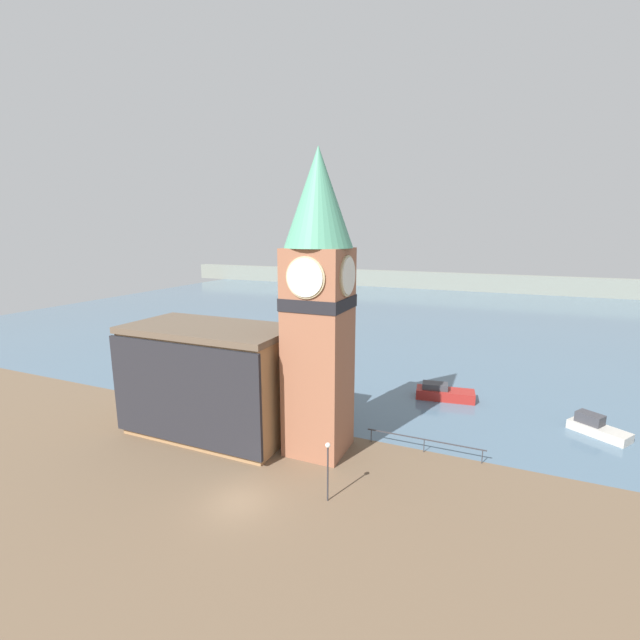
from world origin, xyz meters
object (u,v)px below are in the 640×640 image
object	(u,v)px
clock_tower	(318,298)
mooring_bollard_near	(336,451)
lamp_post	(328,461)
boat_near	(444,393)
pier_building	(210,380)
boat_far	(597,428)

from	to	relation	value
clock_tower	mooring_bollard_near	bearing A→B (deg)	-10.88
clock_tower	lamp_post	distance (m)	11.30
clock_tower	lamp_post	xyz separation A→B (m)	(3.14, -5.82, -9.17)
boat_near	mooring_bollard_near	world-z (taller)	boat_near
pier_building	lamp_post	world-z (taller)	pier_building
boat_far	mooring_bollard_near	distance (m)	22.26
mooring_bollard_near	lamp_post	distance (m)	6.23
lamp_post	mooring_bollard_near	bearing A→B (deg)	105.96
mooring_bollard_near	boat_far	bearing A→B (deg)	31.98
pier_building	lamp_post	distance (m)	13.72
clock_tower	pier_building	xyz separation A→B (m)	(-9.50, -0.81, -7.32)
clock_tower	mooring_bollard_near	distance (m)	11.71
boat_near	boat_far	world-z (taller)	boat_far
pier_building	boat_near	world-z (taller)	pier_building
clock_tower	boat_far	size ratio (longest dim) A/B	4.77
pier_building	mooring_bollard_near	size ratio (longest dim) A/B	22.62
boat_near	lamp_post	distance (m)	20.88
boat_near	boat_far	xyz separation A→B (m)	(12.85, -2.98, -0.03)
boat_near	lamp_post	xyz separation A→B (m)	(-4.45, -20.29, 2.14)
lamp_post	boat_near	bearing A→B (deg)	77.62
boat_far	clock_tower	bearing A→B (deg)	-116.49
boat_near	lamp_post	bearing A→B (deg)	-109.72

